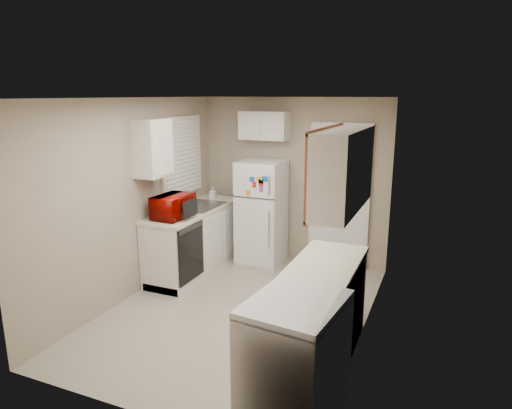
% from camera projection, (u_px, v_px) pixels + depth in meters
% --- Properties ---
extents(floor, '(3.80, 3.80, 0.00)m').
position_uv_depth(floor, '(239.00, 310.00, 5.29)').
color(floor, '#BAB29F').
rests_on(floor, ground).
extents(ceiling, '(3.80, 3.80, 0.00)m').
position_uv_depth(ceiling, '(237.00, 98.00, 4.72)').
color(ceiling, white).
rests_on(ceiling, floor).
extents(wall_left, '(3.80, 3.80, 0.00)m').
position_uv_depth(wall_left, '(134.00, 199.00, 5.54)').
color(wall_left, '#A1917D').
rests_on(wall_left, floor).
extents(wall_right, '(3.80, 3.80, 0.00)m').
position_uv_depth(wall_right, '(367.00, 224.00, 4.47)').
color(wall_right, '#A1917D').
rests_on(wall_right, floor).
extents(wall_back, '(2.80, 2.80, 0.00)m').
position_uv_depth(wall_back, '(293.00, 181.00, 6.70)').
color(wall_back, '#A1917D').
rests_on(wall_back, floor).
extents(wall_front, '(2.80, 2.80, 0.00)m').
position_uv_depth(wall_front, '(127.00, 270.00, 3.30)').
color(wall_front, '#A1917D').
rests_on(wall_front, floor).
extents(left_counter, '(0.60, 1.80, 0.90)m').
position_uv_depth(left_counter, '(195.00, 239.00, 6.40)').
color(left_counter, silver).
rests_on(left_counter, floor).
extents(dishwasher, '(0.03, 0.58, 0.72)m').
position_uv_depth(dishwasher, '(191.00, 253.00, 5.75)').
color(dishwasher, black).
rests_on(dishwasher, floor).
extents(sink, '(0.54, 0.74, 0.16)m').
position_uv_depth(sink, '(200.00, 209.00, 6.44)').
color(sink, gray).
rests_on(sink, left_counter).
extents(microwave, '(0.54, 0.31, 0.36)m').
position_uv_depth(microwave, '(173.00, 206.00, 5.78)').
color(microwave, '#8E0701').
rests_on(microwave, left_counter).
extents(soap_bottle, '(0.09, 0.09, 0.18)m').
position_uv_depth(soap_bottle, '(213.00, 192.00, 6.86)').
color(soap_bottle, beige).
rests_on(soap_bottle, left_counter).
extents(window_blinds, '(0.10, 0.98, 1.08)m').
position_uv_depth(window_blinds, '(182.00, 156.00, 6.36)').
color(window_blinds, silver).
rests_on(window_blinds, wall_left).
extents(upper_cabinet_left, '(0.30, 0.45, 0.70)m').
position_uv_depth(upper_cabinet_left, '(152.00, 148.00, 5.53)').
color(upper_cabinet_left, silver).
rests_on(upper_cabinet_left, wall_left).
extents(refrigerator, '(0.63, 0.61, 1.51)m').
position_uv_depth(refrigerator, '(261.00, 213.00, 6.65)').
color(refrigerator, white).
rests_on(refrigerator, floor).
extents(cabinet_over_fridge, '(0.70, 0.30, 0.40)m').
position_uv_depth(cabinet_over_fridge, '(264.00, 125.00, 6.53)').
color(cabinet_over_fridge, silver).
rests_on(cabinet_over_fridge, wall_back).
extents(interior_door, '(0.86, 0.06, 2.08)m').
position_uv_depth(interior_door, '(339.00, 197.00, 6.44)').
color(interior_door, white).
rests_on(interior_door, floor).
extents(right_counter, '(0.60, 2.00, 0.90)m').
position_uv_depth(right_counter, '(313.00, 324.00, 4.05)').
color(right_counter, silver).
rests_on(right_counter, floor).
extents(stove, '(0.73, 0.86, 0.97)m').
position_uv_depth(stove, '(294.00, 358.00, 3.46)').
color(stove, white).
rests_on(stove, floor).
extents(upper_cabinet_right, '(0.30, 1.20, 0.70)m').
position_uv_depth(upper_cabinet_right, '(344.00, 170.00, 3.94)').
color(upper_cabinet_right, silver).
rests_on(upper_cabinet_right, wall_right).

